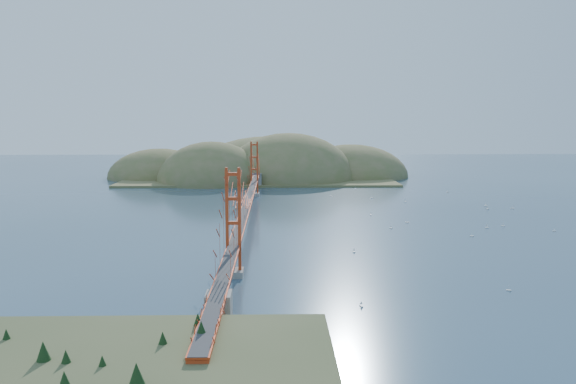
{
  "coord_description": "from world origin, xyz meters",
  "views": [
    {
      "loc": [
        4.5,
        -88.48,
        17.07
      ],
      "look_at": [
        6.47,
        0.0,
        4.99
      ],
      "focal_mm": 35.0,
      "sensor_mm": 36.0,
      "label": 1
    }
  ],
  "objects_px": {
    "sailboat_2": "(472,235)",
    "bridge": "(247,179)",
    "fort": "(222,334)",
    "sailboat_0": "(354,251)",
    "sailboat_1": "(391,228)"
  },
  "relations": [
    {
      "from": "sailboat_2",
      "to": "bridge",
      "type": "bearing_deg",
      "value": 161.18
    },
    {
      "from": "fort",
      "to": "sailboat_1",
      "type": "height_order",
      "value": "fort"
    },
    {
      "from": "bridge",
      "to": "sailboat_2",
      "type": "distance_m",
      "value": 34.92
    },
    {
      "from": "sailboat_1",
      "to": "sailboat_0",
      "type": "relative_size",
      "value": 1.0
    },
    {
      "from": "sailboat_2",
      "to": "sailboat_1",
      "type": "relative_size",
      "value": 1.12
    },
    {
      "from": "sailboat_0",
      "to": "bridge",
      "type": "bearing_deg",
      "value": 125.68
    },
    {
      "from": "fort",
      "to": "sailboat_2",
      "type": "xyz_separation_m",
      "value": [
        32.01,
        36.94,
        -0.52
      ]
    },
    {
      "from": "sailboat_1",
      "to": "sailboat_0",
      "type": "distance_m",
      "value": 16.8
    },
    {
      "from": "sailboat_0",
      "to": "sailboat_1",
      "type": "bearing_deg",
      "value": 62.57
    },
    {
      "from": "bridge",
      "to": "sailboat_1",
      "type": "height_order",
      "value": "bridge"
    },
    {
      "from": "bridge",
      "to": "sailboat_1",
      "type": "relative_size",
      "value": 161.36
    },
    {
      "from": "sailboat_2",
      "to": "sailboat_0",
      "type": "height_order",
      "value": "sailboat_2"
    },
    {
      "from": "sailboat_0",
      "to": "sailboat_2",
      "type": "bearing_deg",
      "value": 26.3
    },
    {
      "from": "fort",
      "to": "bridge",
      "type": "bearing_deg",
      "value": 90.48
    },
    {
      "from": "fort",
      "to": "sailboat_0",
      "type": "distance_m",
      "value": 31.29
    }
  ]
}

